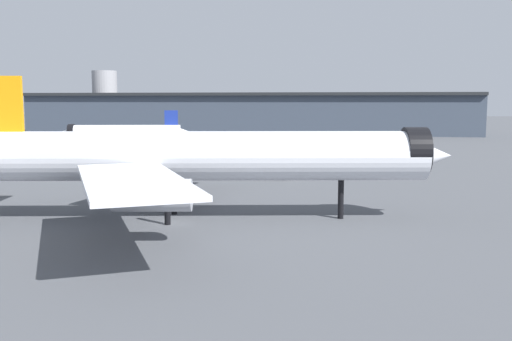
% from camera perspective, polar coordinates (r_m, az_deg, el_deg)
% --- Properties ---
extents(ground, '(900.00, 900.00, 0.00)m').
position_cam_1_polar(ground, '(65.27, -8.56, -5.20)').
color(ground, '#4C4F54').
extents(airliner_near_gate, '(60.00, 54.29, 16.36)m').
position_cam_1_polar(airliner_near_gate, '(66.27, -6.56, 1.33)').
color(airliner_near_gate, silver).
rests_on(airliner_near_gate, ground).
extents(airliner_far_taxiway, '(35.74, 32.15, 10.77)m').
position_cam_1_polar(airliner_far_taxiway, '(167.42, -12.77, 3.75)').
color(airliner_far_taxiway, silver).
rests_on(airliner_far_taxiway, ground).
extents(terminal_building, '(185.63, 40.56, 26.22)m').
position_cam_1_polar(terminal_building, '(242.49, -1.38, 5.75)').
color(terminal_building, '#3D4756').
rests_on(terminal_building, ground).
extents(service_truck_front, '(5.96, 4.41, 3.00)m').
position_cam_1_polar(service_truck_front, '(100.74, 1.74, 0.08)').
color(service_truck_front, black).
rests_on(service_truck_front, ground).
extents(traffic_cone_near_nose, '(0.58, 0.58, 0.72)m').
position_cam_1_polar(traffic_cone_near_nose, '(101.16, -4.58, -0.61)').
color(traffic_cone_near_nose, '#F2600C').
rests_on(traffic_cone_near_nose, ground).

